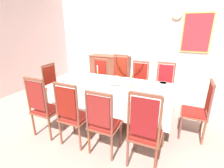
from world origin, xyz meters
TOP-DOWN VIEW (x-y plane):
  - ground at (0.00, 0.00)m, footprint 6.48×5.70m
  - back_wall at (0.00, 2.89)m, footprint 6.48×0.08m
  - dining_table at (0.00, 0.20)m, footprint 2.35×1.22m
  - tablecloth at (0.00, 0.20)m, footprint 2.37×1.24m
  - chair_south_a at (-0.90, -0.82)m, footprint 0.44×0.42m
  - chair_north_a at (-0.90, 1.21)m, footprint 0.44×0.42m
  - chair_south_b at (-0.29, -0.82)m, footprint 0.44×0.42m
  - chair_north_b at (-0.29, 1.22)m, footprint 0.44×0.42m
  - chair_south_c at (0.26, -0.82)m, footprint 0.44×0.42m
  - chair_north_c at (0.26, 1.21)m, footprint 0.44×0.42m
  - chair_south_d at (0.88, -0.82)m, footprint 0.44×0.42m
  - chair_north_d at (0.88, 1.21)m, footprint 0.44×0.42m
  - chair_head_west at (-1.58, 0.20)m, footprint 0.42×0.44m
  - chair_head_east at (1.58, 0.20)m, footprint 0.42×0.44m
  - soup_tureen at (0.02, 0.20)m, footprint 0.25×0.25m
  - candlestick_west at (-0.37, 0.20)m, footprint 0.07×0.07m
  - candlestick_east at (0.37, 0.20)m, footprint 0.07×0.07m
  - bowl_near_left at (0.32, -0.26)m, footprint 0.17×0.17m
  - bowl_near_right at (0.91, 0.67)m, footprint 0.18×0.18m
  - bowl_far_left at (0.09, 0.69)m, footprint 0.15×0.15m
  - bowl_far_right at (-0.16, 0.69)m, footprint 0.16×0.16m
  - spoon_primary at (0.44, -0.24)m, footprint 0.04×0.18m
  - spoon_secondary at (1.03, 0.70)m, footprint 0.03×0.18m
  - sideboard at (-1.18, 2.57)m, footprint 1.44×0.48m
  - mounted_clock at (0.88, 2.82)m, footprint 0.30×0.06m
  - framed_painting at (1.48, 2.83)m, footprint 0.80×0.05m

SIDE VIEW (x-z plane):
  - ground at x=0.00m, z-range -0.04..0.00m
  - sideboard at x=-1.18m, z-range 0.00..0.91m
  - chair_north_a at x=-0.90m, z-range 0.02..1.06m
  - chair_head_west at x=-1.58m, z-range 0.02..1.06m
  - chair_north_c at x=0.26m, z-range 0.01..1.08m
  - chair_head_east at x=1.58m, z-range 0.01..1.08m
  - chair_south_c at x=0.26m, z-range 0.01..1.09m
  - chair_north_d at x=0.88m, z-range 0.01..1.09m
  - chair_south_b at x=-0.29m, z-range 0.01..1.12m
  - chair_south_a at x=-0.90m, z-range 0.00..1.13m
  - chair_south_d at x=0.88m, z-range 0.00..1.16m
  - chair_north_b at x=-0.29m, z-range -0.01..1.18m
  - tablecloth at x=0.00m, z-range 0.45..0.85m
  - dining_table at x=0.00m, z-range 0.30..1.05m
  - spoon_primary at x=0.44m, z-range 0.75..0.76m
  - spoon_secondary at x=1.03m, z-range 0.75..0.76m
  - bowl_far_left at x=0.09m, z-range 0.75..0.78m
  - bowl_far_right at x=-0.16m, z-range 0.75..0.78m
  - bowl_near_right at x=0.91m, z-range 0.75..0.79m
  - bowl_near_left at x=0.32m, z-range 0.75..0.79m
  - soup_tureen at x=0.02m, z-range 0.75..0.95m
  - candlestick_east at x=0.37m, z-range 0.72..1.10m
  - candlestick_west at x=-0.37m, z-range 0.72..1.10m
  - back_wall at x=0.00m, z-range 0.00..3.32m
  - framed_painting at x=1.48m, z-range 1.14..2.26m
  - mounted_clock at x=0.88m, z-range 2.07..2.36m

